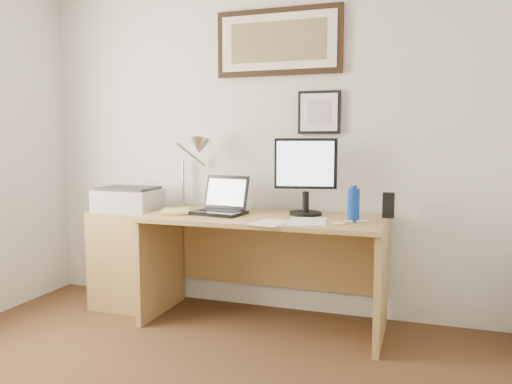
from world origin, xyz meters
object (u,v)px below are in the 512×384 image
at_px(laptop, 222,205).
at_px(printer, 129,199).
at_px(water_bottle, 354,205).
at_px(side_cabinet, 130,259).
at_px(lcd_monitor, 306,172).
at_px(desk, 267,248).
at_px(book, 161,211).

relative_size(laptop, printer, 0.85).
height_order(water_bottle, printer, water_bottle).
relative_size(side_cabinet, laptop, 1.96).
distance_m(side_cabinet, lcd_monitor, 1.49).
bearing_deg(water_bottle, side_cabinet, 176.52).
relative_size(lcd_monitor, printer, 1.18).
height_order(side_cabinet, desk, desk).
xyz_separation_m(side_cabinet, laptop, (0.76, -0.02, 0.44)).
distance_m(water_bottle, printer, 1.67).
bearing_deg(desk, side_cabinet, -178.11).
bearing_deg(laptop, desk, 10.40).
distance_m(water_bottle, lcd_monitor, 0.44).
xyz_separation_m(water_bottle, printer, (-1.67, 0.09, -0.04)).
xyz_separation_m(side_cabinet, water_bottle, (1.67, -0.10, 0.49)).
relative_size(book, laptop, 0.71).
distance_m(side_cabinet, desk, 1.08).
height_order(laptop, lcd_monitor, lcd_monitor).
bearing_deg(side_cabinet, laptop, -1.67).
height_order(lcd_monitor, printer, lcd_monitor).
bearing_deg(lcd_monitor, side_cabinet, -176.20).
relative_size(desk, printer, 3.64).
bearing_deg(side_cabinet, desk, 1.89).
relative_size(book, desk, 0.17).
bearing_deg(laptop, book, -164.86).
bearing_deg(book, desk, 13.12).
bearing_deg(book, water_bottle, 1.36).
bearing_deg(lcd_monitor, printer, -175.83).
xyz_separation_m(side_cabinet, book, (0.35, -0.13, 0.40)).
relative_size(side_cabinet, water_bottle, 3.48).
distance_m(book, desk, 0.78).
height_order(water_bottle, lcd_monitor, lcd_monitor).
height_order(side_cabinet, printer, printer).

